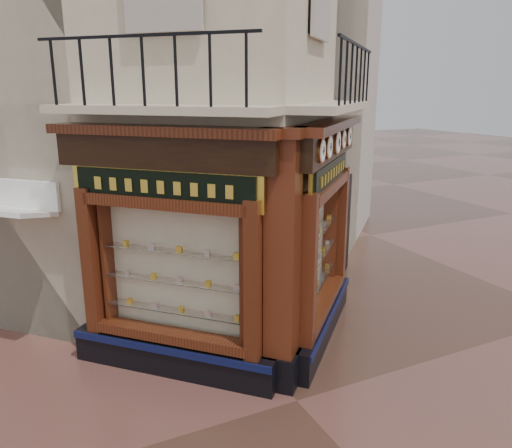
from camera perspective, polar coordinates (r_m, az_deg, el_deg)
ground at (r=7.89m, az=4.68°, el=-19.49°), size 80.00×80.00×0.00m
main_building at (r=12.28m, az=-10.45°, el=22.04°), size 11.31×11.31×12.00m
neighbour_left at (r=14.26m, az=-23.34°, el=18.09°), size 11.31×11.31×11.00m
neighbour_right at (r=15.38m, az=-3.59°, el=18.93°), size 11.31×11.31×11.00m
shopfront_left at (r=7.80m, az=-9.92°, el=-3.78°), size 2.86×2.86×3.98m
shopfront_right at (r=8.93m, az=7.67°, el=-1.25°), size 2.86×2.86×3.98m
corner_pilaster at (r=7.38m, az=3.04°, el=-4.94°), size 0.85×0.85×3.98m
balcony at (r=7.81m, az=-0.29°, el=13.23°), size 5.94×2.97×1.03m
clock_a at (r=7.32m, az=7.48°, el=8.29°), size 0.29×0.29×0.36m
clock_b at (r=7.83m, az=8.30°, el=8.71°), size 0.30×0.30×0.38m
clock_c at (r=8.54m, az=9.25°, el=9.19°), size 0.32×0.32×0.41m
clock_d at (r=9.11m, az=9.92°, el=9.52°), size 0.28×0.28×0.34m
clock_e at (r=9.73m, az=10.55°, el=9.84°), size 0.31×0.31×0.39m
awning at (r=10.02m, az=-24.94°, el=-12.92°), size 1.60×1.60×0.24m
signboard_left at (r=7.45m, az=-10.60°, el=4.24°), size 2.26×2.26×0.61m
signboard_right at (r=8.67m, az=8.44°, el=5.84°), size 2.01×2.01×0.54m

